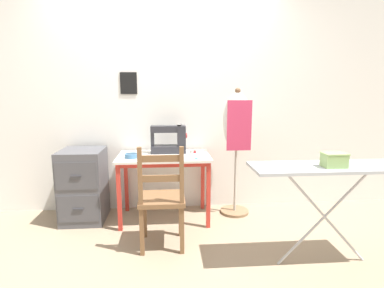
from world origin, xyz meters
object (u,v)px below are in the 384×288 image
(scissors, at_px, (199,158))
(storage_box, at_px, (334,160))
(thread_spool_near_machine, at_px, (191,153))
(fabric_bowl, at_px, (132,156))
(dress_form, at_px, (237,128))
(wooden_chair, at_px, (162,199))
(ironing_board, at_px, (328,171))
(sewing_machine, at_px, (170,140))
(thread_spool_mid_table, at_px, (195,152))
(filing_cabinet, at_px, (84,185))

(scissors, distance_m, storage_box, 1.25)
(thread_spool_near_machine, height_order, storage_box, storage_box)
(fabric_bowl, distance_m, dress_form, 1.16)
(wooden_chair, relative_size, ironing_board, 0.78)
(sewing_machine, height_order, thread_spool_near_machine, sewing_machine)
(fabric_bowl, height_order, scissors, fabric_bowl)
(dress_form, bearing_deg, thread_spool_mid_table, -176.51)
(thread_spool_near_machine, height_order, wooden_chair, wooden_chair)
(storage_box, bearing_deg, ironing_board, 105.43)
(thread_spool_near_machine, xyz_separation_m, storage_box, (1.01, -0.96, 0.14))
(scissors, xyz_separation_m, ironing_board, (0.93, -0.75, 0.06))
(fabric_bowl, height_order, dress_form, dress_form)
(sewing_machine, xyz_separation_m, fabric_bowl, (-0.40, -0.22, -0.12))
(scissors, bearing_deg, sewing_machine, 131.75)
(thread_spool_mid_table, bearing_deg, sewing_machine, 169.34)
(thread_spool_mid_table, bearing_deg, thread_spool_near_machine, -118.20)
(scissors, bearing_deg, ironing_board, -38.84)
(thread_spool_near_machine, distance_m, dress_form, 0.58)
(sewing_machine, height_order, fabric_bowl, sewing_machine)
(wooden_chair, xyz_separation_m, dress_form, (0.81, 0.69, 0.53))
(thread_spool_near_machine, xyz_separation_m, wooden_chair, (-0.30, -0.57, -0.29))
(thread_spool_mid_table, height_order, storage_box, storage_box)
(wooden_chair, relative_size, storage_box, 5.36)
(thread_spool_near_machine, relative_size, thread_spool_mid_table, 1.09)
(sewing_machine, relative_size, ironing_board, 0.33)
(scissors, xyz_separation_m, wooden_chair, (-0.36, -0.40, -0.27))
(thread_spool_mid_table, xyz_separation_m, wooden_chair, (-0.35, -0.66, -0.28))
(sewing_machine, bearing_deg, ironing_board, -41.27)
(dress_form, bearing_deg, fabric_bowl, -170.04)
(sewing_machine, distance_m, scissors, 0.44)
(sewing_machine, xyz_separation_m, storage_box, (1.22, -1.11, 0.02))
(sewing_machine, xyz_separation_m, wooden_chair, (-0.09, -0.71, -0.41))
(fabric_bowl, height_order, filing_cabinet, filing_cabinet)
(filing_cabinet, height_order, storage_box, storage_box)
(thread_spool_mid_table, height_order, filing_cabinet, filing_cabinet)
(dress_form, distance_m, storage_box, 1.20)
(dress_form, relative_size, storage_box, 8.06)
(dress_form, relative_size, ironing_board, 1.17)
(sewing_machine, distance_m, dress_form, 0.74)
(sewing_machine, xyz_separation_m, ironing_board, (1.21, -1.06, -0.08))
(sewing_machine, xyz_separation_m, filing_cabinet, (-0.93, -0.07, -0.47))
(wooden_chair, bearing_deg, thread_spool_near_machine, 62.25)
(filing_cabinet, distance_m, dress_form, 1.76)
(ironing_board, bearing_deg, scissors, 141.16)
(dress_form, bearing_deg, thread_spool_near_machine, -166.45)
(sewing_machine, relative_size, filing_cabinet, 0.51)
(fabric_bowl, relative_size, ironing_board, 0.12)
(storage_box, bearing_deg, dress_form, 114.68)
(wooden_chair, bearing_deg, thread_spool_mid_table, 62.18)
(fabric_bowl, relative_size, thread_spool_mid_table, 3.57)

